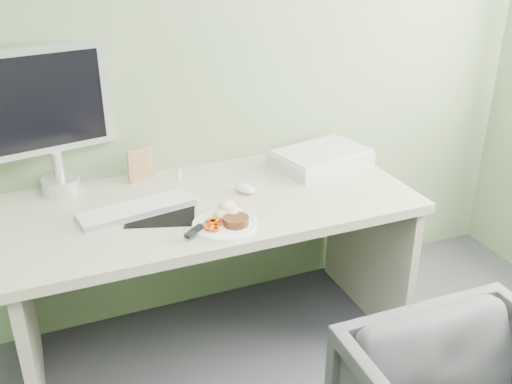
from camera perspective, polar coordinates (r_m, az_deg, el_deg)
name	(u,v)px	position (r m, az deg, el deg)	size (l,w,h in m)	color
wall_back	(179,26)	(2.45, -7.75, 16.13)	(3.50, 3.50, 0.00)	gray
desk	(214,239)	(2.37, -4.23, -4.72)	(1.60, 0.75, 0.73)	#B6AE98
plate	(225,225)	(2.08, -3.16, -3.32)	(0.24, 0.24, 0.01)	white
steak	(236,221)	(2.06, -2.02, -2.88)	(0.09, 0.09, 0.03)	black
potato_pile	(229,209)	(2.11, -2.73, -1.69)	(0.11, 0.08, 0.06)	tan
carrot_heap	(214,224)	(2.03, -4.22, -3.17)	(0.06, 0.05, 0.04)	#D74104
steak_knife	(200,227)	(2.03, -5.65, -3.49)	(0.19, 0.16, 0.02)	silver
mousepad	(161,213)	(2.20, -9.47, -2.09)	(0.25, 0.22, 0.00)	black
keyboard	(137,209)	(2.21, -11.82, -1.65)	(0.44, 0.13, 0.02)	white
computer_mouse	(245,189)	(2.33, -1.09, 0.34)	(0.05, 0.10, 0.03)	white
photo_frame	(141,164)	(2.47, -11.47, 2.72)	(0.12, 0.01, 0.15)	#986247
eyedrop_bottle	(179,174)	(2.46, -7.72, 1.82)	(0.02, 0.02, 0.06)	white
scanner	(321,159)	(2.61, 6.52, 3.32)	(0.41, 0.27, 0.06)	silver
monitor	(49,113)	(2.37, -19.96, 7.44)	(0.49, 0.18, 0.59)	silver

